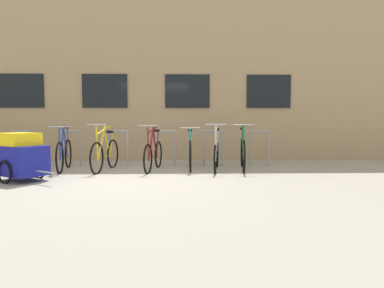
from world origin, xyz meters
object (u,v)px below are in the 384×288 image
object	(u,v)px
bicycle_blue	(64,153)
bicycle_yellow	(105,154)
bike_trailer	(21,156)
bicycle_green	(243,152)
bicycle_maroon	(154,154)
bicycle_silver	(216,154)
bicycle_teal	(190,152)

from	to	relation	value
bicycle_blue	bicycle_yellow	bearing A→B (deg)	-3.58
bicycle_blue	bike_trailer	bearing A→B (deg)	-103.82
bicycle_green	bike_trailer	distance (m)	4.70
bicycle_maroon	bicycle_green	world-z (taller)	bicycle_green
bicycle_yellow	bicycle_maroon	xyz separation A→B (m)	(1.11, 0.01, -0.01)
bicycle_yellow	bicycle_green	distance (m)	3.22
bicycle_green	bike_trailer	world-z (taller)	bicycle_green
bicycle_silver	bike_trailer	bearing A→B (deg)	-162.13
bicycle_blue	bicycle_maroon	size ratio (longest dim) A/B	1.01
bicycle_green	bicycle_silver	size ratio (longest dim) A/B	1.07
bicycle_blue	bicycle_silver	size ratio (longest dim) A/B	0.97
bicycle_yellow	bicycle_maroon	distance (m)	1.11
bicycle_blue	bike_trailer	distance (m)	1.35
bicycle_teal	bike_trailer	size ratio (longest dim) A/B	1.21
bicycle_green	bicycle_silver	xyz separation A→B (m)	(-0.64, -0.10, -0.03)
bicycle_yellow	bicycle_silver	size ratio (longest dim) A/B	0.99
bicycle_silver	bike_trailer	size ratio (longest dim) A/B	1.22
bicycle_teal	bike_trailer	distance (m)	3.58
bicycle_maroon	bicycle_yellow	bearing A→B (deg)	-179.54
bike_trailer	bicycle_teal	bearing A→B (deg)	24.46
bicycle_maroon	bicycle_teal	distance (m)	0.89
bicycle_blue	bike_trailer	xyz separation A→B (m)	(-0.32, -1.31, 0.08)
bicycle_blue	bicycle_teal	world-z (taller)	bicycle_blue
bicycle_maroon	bicycle_silver	xyz separation A→B (m)	(1.47, -0.01, -0.00)
bicycle_blue	bicycle_silver	bearing A→B (deg)	-0.98
bicycle_yellow	bicycle_silver	xyz separation A→B (m)	(2.58, -0.00, -0.01)
bicycle_silver	bicycle_teal	distance (m)	0.65
bicycle_blue	bicycle_green	xyz separation A→B (m)	(4.18, 0.04, 0.01)
bicycle_blue	bicycle_maroon	distance (m)	2.08
bicycle_blue	bicycle_teal	bearing A→B (deg)	3.41
bike_trailer	bicycle_yellow	bearing A→B (deg)	44.09
bicycle_maroon	bicycle_blue	bearing A→B (deg)	178.59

